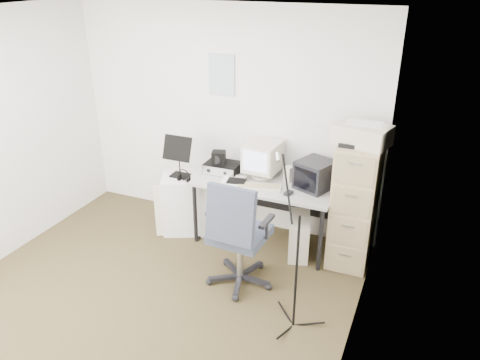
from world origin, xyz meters
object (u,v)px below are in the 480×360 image
at_px(office_chair, 240,232).
at_px(side_cart, 188,203).
at_px(filing_cabinet, 355,204).
at_px(desk, 265,212).

xyz_separation_m(office_chair, side_cart, (-0.95, 0.71, -0.22)).
relative_size(filing_cabinet, side_cart, 1.93).
xyz_separation_m(filing_cabinet, desk, (-0.95, -0.03, -0.29)).
distance_m(desk, side_cart, 0.92).
bearing_deg(desk, side_cart, -174.72).
bearing_deg(office_chair, desk, 96.03).
xyz_separation_m(filing_cabinet, office_chair, (-0.91, -0.82, -0.09)).
bearing_deg(office_chair, side_cart, 146.44).
height_order(filing_cabinet, side_cart, filing_cabinet).
height_order(filing_cabinet, office_chair, filing_cabinet).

